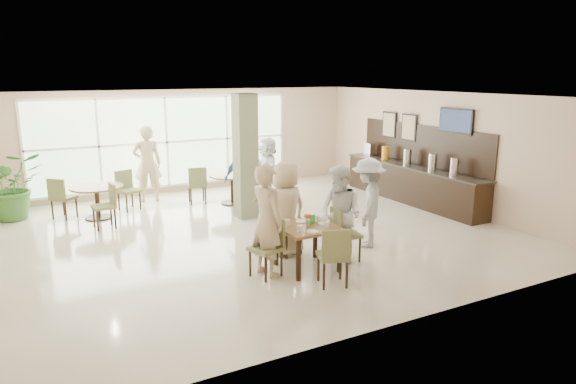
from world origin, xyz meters
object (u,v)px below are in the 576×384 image
buffet_counter (412,181)px  adult_a (242,178)px  teen_left (267,220)px  adult_b (268,169)px  teen_far (286,209)px  teen_standing (368,203)px  teen_right (341,214)px  adult_standing (147,164)px  round_table_left (97,193)px  round_table_right (232,181)px  main_table (307,232)px  potted_plant (12,186)px

buffet_counter → adult_a: size_ratio=2.87×
teen_left → adult_b: 5.05m
buffet_counter → adult_a: bearing=165.0°
buffet_counter → teen_far: (-4.67, -1.94, 0.31)m
teen_far → teen_standing: bearing=160.9°
teen_far → teen_standing: teen_far is taller
teen_right → adult_standing: (-1.92, 5.91, 0.13)m
round_table_left → adult_b: bearing=-4.1°
adult_a → adult_standing: adult_standing is taller
teen_far → adult_standing: (-1.25, 5.16, 0.12)m
round_table_left → teen_left: teen_left is taller
round_table_left → round_table_right: size_ratio=1.00×
teen_right → adult_standing: bearing=-177.0°
round_table_left → teen_standing: teen_standing is taller
main_table → teen_far: bearing=89.3°
teen_right → adult_a: (-0.21, 3.82, -0.03)m
teen_left → teen_far: size_ratio=1.07×
main_table → teen_right: (0.68, 0.04, 0.20)m
round_table_left → adult_b: (4.15, -0.30, 0.24)m
main_table → teen_standing: (1.61, 0.50, 0.19)m
buffet_counter → teen_standing: 3.81m
potted_plant → teen_far: 6.59m
adult_a → adult_standing: bearing=118.4°
adult_b → adult_a: bearing=-42.9°
teen_standing → adult_b: 4.13m
round_table_right → adult_standing: size_ratio=0.59×
buffet_counter → adult_b: (-3.17, 1.89, 0.27)m
adult_b → main_table: bearing=-7.1°
teen_left → main_table: bearing=-112.2°
buffet_counter → adult_standing: bearing=151.4°
teen_right → adult_b: bearing=154.8°
main_table → adult_standing: adult_standing is taller
round_table_left → adult_standing: 1.79m
round_table_right → adult_b: size_ratio=0.71×
potted_plant → round_table_right: bearing=-11.7°
round_table_left → buffet_counter: buffet_counter is taller
buffet_counter → adult_a: buffet_counter is taller
teen_left → teen_right: size_ratio=1.09×
teen_standing → adult_a: (-1.14, 3.37, -0.03)m
adult_standing → teen_standing: bearing=126.5°
teen_right → adult_a: 3.83m
main_table → round_table_right: size_ratio=0.80×
main_table → teen_far: size_ratio=0.54×
potted_plant → teen_standing: 7.93m
round_table_right → teen_far: teen_far is taller
round_table_left → buffet_counter: bearing=-16.6°
teen_right → adult_standing: adult_standing is taller
teen_left → teen_standing: bearing=-95.2°
buffet_counter → adult_b: bearing=149.3°
buffet_counter → teen_right: bearing=-146.0°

